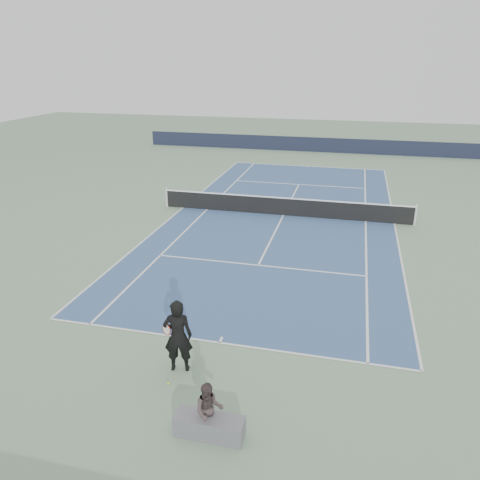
% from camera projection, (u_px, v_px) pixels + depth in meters
% --- Properties ---
extents(ground, '(80.00, 80.00, 0.00)m').
position_uv_depth(ground, '(283.00, 215.00, 24.09)').
color(ground, gray).
extents(court_surface, '(10.97, 23.77, 0.01)m').
position_uv_depth(court_surface, '(283.00, 215.00, 24.09)').
color(court_surface, '#375683').
rests_on(court_surface, ground).
extents(tennis_net, '(12.90, 0.10, 1.07)m').
position_uv_depth(tennis_net, '(284.00, 206.00, 23.91)').
color(tennis_net, silver).
rests_on(tennis_net, ground).
extents(windscreen_far, '(30.00, 0.25, 1.20)m').
position_uv_depth(windscreen_far, '(316.00, 145.00, 40.04)').
color(windscreen_far, black).
rests_on(windscreen_far, ground).
extents(tennis_player, '(0.88, 0.70, 2.02)m').
position_uv_depth(tennis_player, '(178.00, 336.00, 11.88)').
color(tennis_player, black).
rests_on(tennis_player, ground).
extents(tennis_ball, '(0.06, 0.06, 0.06)m').
position_uv_depth(tennis_ball, '(168.00, 383.00, 11.66)').
color(tennis_ball, yellow).
rests_on(tennis_ball, ground).
extents(spectator_bench, '(1.58, 0.96, 1.32)m').
position_uv_depth(spectator_bench, '(209.00, 418.00, 9.93)').
color(spectator_bench, slate).
rests_on(spectator_bench, ground).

